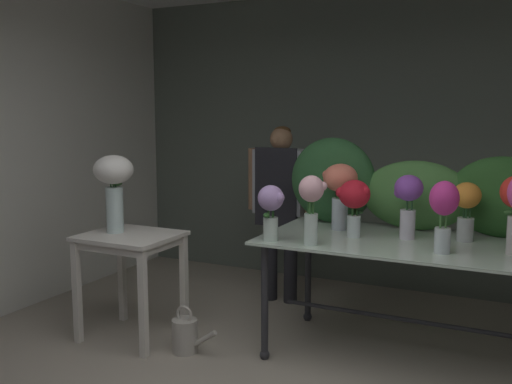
% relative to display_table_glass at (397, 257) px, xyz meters
% --- Properties ---
extents(ground_plane, '(7.37, 7.37, 0.00)m').
position_rel_display_table_glass_xyz_m(ground_plane, '(-0.43, -0.03, -0.72)').
color(ground_plane, '#9E9384').
extents(wall_back, '(5.50, 0.12, 2.82)m').
position_rel_display_table_glass_xyz_m(wall_back, '(-0.43, 1.65, 0.69)').
color(wall_back, slate).
rests_on(wall_back, ground).
extents(wall_left, '(0.12, 3.47, 2.82)m').
position_rel_display_table_glass_xyz_m(wall_left, '(-3.19, -0.03, 0.69)').
color(wall_left, silver).
rests_on(wall_left, ground).
extents(display_table_glass, '(1.80, 1.03, 0.84)m').
position_rel_display_table_glass_xyz_m(display_table_glass, '(0.00, 0.00, 0.00)').
color(display_table_glass, '#B8CFBC').
rests_on(display_table_glass, ground).
extents(side_table_white, '(0.68, 0.59, 0.80)m').
position_rel_display_table_glass_xyz_m(side_table_white, '(-1.87, -0.50, -0.03)').
color(side_table_white, silver).
rests_on(side_table_white, ground).
extents(florist, '(0.64, 0.24, 1.57)m').
position_rel_display_table_glass_xyz_m(florist, '(-1.20, 0.76, 0.25)').
color(florist, '#232328').
rests_on(florist, ground).
extents(foliage_backdrop, '(1.92, 0.30, 0.66)m').
position_rel_display_table_glass_xyz_m(foliage_backdrop, '(-0.07, 0.39, 0.41)').
color(foliage_backdrop, '#28562D').
rests_on(foliage_backdrop, display_table_glass).
extents(vase_sunset_carnations, '(0.19, 0.18, 0.40)m').
position_rel_display_table_glass_xyz_m(vase_sunset_carnations, '(0.41, 0.17, 0.36)').
color(vase_sunset_carnations, silver).
rests_on(vase_sunset_carnations, display_table_glass).
extents(vase_blush_roses, '(0.18, 0.16, 0.46)m').
position_rel_display_table_glass_xyz_m(vase_blush_roses, '(-0.48, -0.39, 0.40)').
color(vase_blush_roses, silver).
rests_on(vase_blush_roses, display_table_glass).
extents(vase_magenta_tulips, '(0.18, 0.18, 0.45)m').
position_rel_display_table_glass_xyz_m(vase_magenta_tulips, '(0.32, -0.25, 0.40)').
color(vase_magenta_tulips, silver).
rests_on(vase_magenta_tulips, display_table_glass).
extents(vase_coral_snapdragons, '(0.27, 0.25, 0.49)m').
position_rel_display_table_glass_xyz_m(vase_coral_snapdragons, '(-0.47, 0.16, 0.43)').
color(vase_coral_snapdragons, silver).
rests_on(vase_coral_snapdragons, display_table_glass).
extents(vase_lilac_dahlias, '(0.19, 0.18, 0.38)m').
position_rel_display_table_glass_xyz_m(vase_lilac_dahlias, '(-0.76, -0.40, 0.35)').
color(vase_lilac_dahlias, silver).
rests_on(vase_lilac_dahlias, display_table_glass).
extents(vase_crimson_ranunculus, '(0.24, 0.22, 0.40)m').
position_rel_display_table_glass_xyz_m(vase_crimson_ranunculus, '(-0.30, -0.04, 0.38)').
color(vase_crimson_ranunculus, silver).
rests_on(vase_crimson_ranunculus, display_table_glass).
extents(vase_violet_stock, '(0.19, 0.19, 0.44)m').
position_rel_display_table_glass_xyz_m(vase_violet_stock, '(0.05, 0.06, 0.39)').
color(vase_violet_stock, silver).
rests_on(vase_violet_stock, display_table_glass).
extents(vase_white_roses_tall, '(0.29, 0.29, 0.58)m').
position_rel_display_table_glass_xyz_m(vase_white_roses_tall, '(-2.00, -0.50, 0.46)').
color(vase_white_roses_tall, silver).
rests_on(vase_white_roses_tall, side_table_white).
extents(watering_can, '(0.35, 0.18, 0.34)m').
position_rel_display_table_glass_xyz_m(watering_can, '(-1.35, -0.56, -0.59)').
color(watering_can, '#B7B2A8').
rests_on(watering_can, ground).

